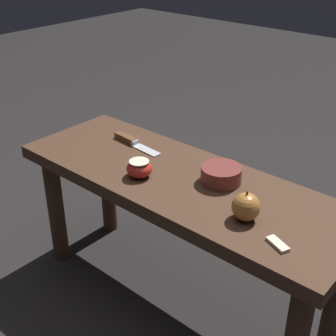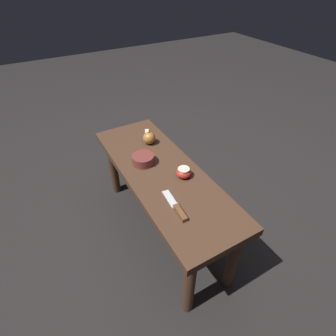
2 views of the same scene
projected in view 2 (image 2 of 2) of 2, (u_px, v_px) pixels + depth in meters
ground_plane at (163, 228)px, 1.63m from camera, size 8.00×8.00×0.00m
wooden_bench at (162, 183)px, 1.39m from camera, size 1.05×0.37×0.46m
knife at (177, 209)px, 1.12m from camera, size 0.21×0.05×0.02m
apple_whole at (149, 138)px, 1.51m from camera, size 0.07×0.07×0.08m
apple_cut at (184, 172)px, 1.29m from camera, size 0.07×0.07×0.05m
apple_slice_near_knife at (147, 132)px, 1.63m from camera, size 0.07×0.05×0.01m
bowl at (143, 159)px, 1.37m from camera, size 0.12×0.12×0.05m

